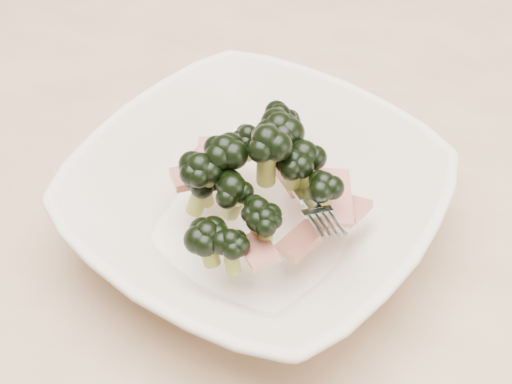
# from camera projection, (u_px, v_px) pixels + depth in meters

# --- Properties ---
(dining_table) EXTENTS (1.20, 0.80, 0.75)m
(dining_table) POSITION_uv_depth(u_px,v_px,m) (226.00, 224.00, 0.77)
(dining_table) COLOR tan
(dining_table) RESTS_ON ground
(broccoli_dish) EXTENTS (0.38, 0.38, 0.13)m
(broccoli_dish) POSITION_uv_depth(u_px,v_px,m) (256.00, 200.00, 0.60)
(broccoli_dish) COLOR beige
(broccoli_dish) RESTS_ON dining_table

